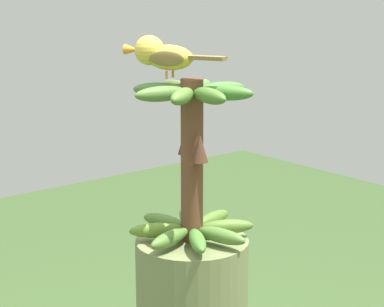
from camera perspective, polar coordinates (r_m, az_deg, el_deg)
name	(u,v)px	position (r m, az deg, el deg)	size (l,w,h in m)	color
banana_bunch	(192,161)	(1.45, 0.00, -0.60)	(0.27, 0.27, 0.35)	brown
perched_bird	(161,54)	(1.44, -2.62, 8.32)	(0.12, 0.22, 0.09)	#C68933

